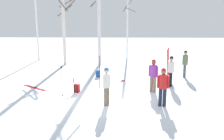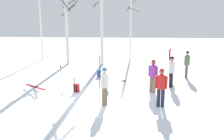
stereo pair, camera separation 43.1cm
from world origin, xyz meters
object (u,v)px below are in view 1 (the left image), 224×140
person_0 (171,69)px  ski_poles_0 (62,81)px  ski_pair_planted_0 (168,62)px  birch_tree_2 (99,15)px  birch_tree_0 (36,13)px  water_bottle_1 (74,81)px  birch_tree_1 (64,24)px  backpack_1 (98,74)px  water_bottle_0 (109,93)px  ski_pair_lying_1 (34,88)px  person_1 (185,62)px  person_4 (163,85)px  person_2 (107,84)px  ski_pair_lying_0 (123,81)px  ski_pair_planted_1 (100,72)px  backpack_0 (77,88)px  person_3 (153,73)px  birch_tree_3 (127,24)px

person_0 → ski_poles_0: 5.93m
ski_pair_planted_0 → birch_tree_2: size_ratio=0.23×
birch_tree_0 → ski_poles_0: bearing=-67.1°
water_bottle_1 → birch_tree_1: bearing=106.1°
birch_tree_0 → backpack_1: bearing=-46.1°
water_bottle_0 → ski_pair_lying_1: bearing=164.3°
person_1 → birch_tree_2: birch_tree_2 is taller
person_4 → person_2: bearing=177.9°
ski_pair_lying_0 → birch_tree_0: bearing=136.6°
ski_poles_0 → water_bottle_1: bearing=87.7°
person_4 → birch_tree_2: 9.99m
ski_pair_planted_1 → ski_poles_0: 2.27m
person_1 → backpack_0: bearing=-153.1°
person_0 → water_bottle_0: person_0 is taller
ski_pair_lying_0 → ski_poles_0: size_ratio=1.06×
person_2 → person_3: 3.02m
person_3 → backpack_0: bearing=-177.9°
person_2 → birch_tree_1: size_ratio=0.28×
person_1 → person_4: bearing=-114.2°
person_2 → water_bottle_0: size_ratio=7.87×
person_3 → birch_tree_3: 9.63m
ski_pair_lying_1 → water_bottle_0: bearing=-15.7°
birch_tree_0 → birch_tree_2: size_ratio=0.99×
person_3 → water_bottle_1: person_3 is taller
birch_tree_2 → person_3: bearing=-65.1°
person_4 → backpack_1: 6.09m
ski_poles_0 → birch_tree_2: (1.30, 7.79, 3.05)m
water_bottle_1 → person_3: bearing=-21.3°
person_4 → backpack_0: size_ratio=3.90×
ski_pair_planted_0 → person_4: bearing=-103.3°
ski_pair_lying_0 → birch_tree_3: size_ratio=0.27×
person_1 → birch_tree_0: (-11.03, 5.78, 3.02)m
ski_pair_planted_0 → backpack_1: bearing=-175.9°
person_1 → backpack_1: (-5.49, 0.02, -0.77)m
person_2 → person_4: same height
ski_pair_planted_1 → birch_tree_1: size_ratio=0.30×
person_2 → birch_tree_1: 9.97m
person_2 → birch_tree_3: (1.34, 11.30, 2.10)m
backpack_1 → person_0: bearing=-26.5°
person_1 → birch_tree_3: 7.44m
person_2 → water_bottle_1: bearing=119.7°
ski_pair_planted_0 → birch_tree_2: birch_tree_2 is taller
person_0 → birch_tree_1: size_ratio=0.28×
ski_pair_planted_0 → ski_poles_0: size_ratio=1.18×
person_1 → ski_pair_planted_0: (-1.00, 0.34, -0.08)m
birch_tree_0 → water_bottle_0: bearing=-56.0°
person_1 → ski_pair_lying_0: (-3.89, -0.97, -0.97)m
ski_pair_planted_0 → birch_tree_0: (-10.03, 5.43, 3.10)m
person_0 → birch_tree_0: size_ratio=0.22×
person_2 → backpack_1: 5.15m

